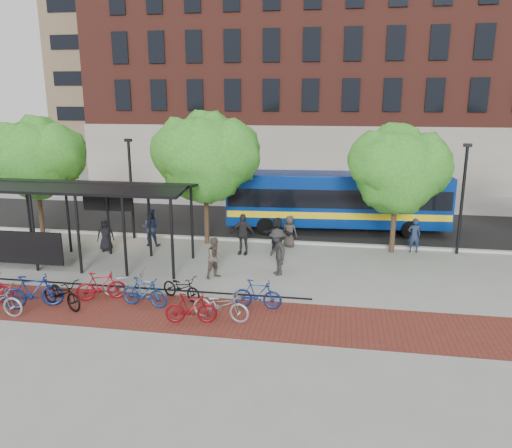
% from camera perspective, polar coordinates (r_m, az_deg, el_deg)
% --- Properties ---
extents(ground, '(160.00, 160.00, 0.00)m').
position_cam_1_polar(ground, '(21.49, -0.15, -5.05)').
color(ground, '#9E9E99').
rests_on(ground, ground).
extents(asphalt_street, '(160.00, 8.00, 0.01)m').
position_cam_1_polar(asphalt_street, '(29.08, 2.53, 0.11)').
color(asphalt_street, black).
rests_on(asphalt_street, ground).
extents(curb, '(160.00, 0.25, 0.12)m').
position_cam_1_polar(curb, '(25.24, 1.40, -1.96)').
color(curb, '#B7B7B2').
rests_on(curb, ground).
extents(brick_strip, '(24.00, 3.00, 0.01)m').
position_cam_1_polar(brick_strip, '(17.46, -9.60, -9.96)').
color(brick_strip, maroon).
rests_on(brick_strip, ground).
extents(bike_rack_rail, '(12.00, 0.05, 0.95)m').
position_cam_1_polar(bike_rack_rail, '(18.67, -12.50, -8.47)').
color(bike_rack_rail, black).
rests_on(bike_rack_rail, ground).
extents(building_brick, '(55.00, 14.00, 20.00)m').
position_cam_1_polar(building_brick, '(46.54, 18.57, 17.11)').
color(building_brick, brown).
rests_on(building_brick, ground).
extents(building_tower, '(22.00, 22.00, 30.00)m').
position_cam_1_polar(building_tower, '(63.56, -8.85, 21.23)').
color(building_tower, '#7A664C').
rests_on(building_tower, ground).
extents(bus_shelter, '(10.60, 3.07, 3.60)m').
position_cam_1_polar(bus_shelter, '(23.06, -20.74, 3.07)').
color(bus_shelter, black).
rests_on(bus_shelter, ground).
extents(tree_a, '(4.90, 4.00, 6.18)m').
position_cam_1_polar(tree_a, '(28.09, -23.77, 7.20)').
color(tree_a, '#382619').
rests_on(tree_a, ground).
extents(tree_b, '(5.15, 4.20, 6.47)m').
position_cam_1_polar(tree_b, '(24.33, -5.61, 7.95)').
color(tree_b, '#382619').
rests_on(tree_b, ground).
extents(tree_c, '(4.66, 3.80, 5.92)m').
position_cam_1_polar(tree_c, '(23.68, 16.05, 6.30)').
color(tree_c, '#382619').
rests_on(tree_c, ground).
extents(lamp_post_left, '(0.35, 0.20, 5.12)m').
position_cam_1_polar(lamp_post_left, '(26.17, -14.09, 4.24)').
color(lamp_post_left, black).
rests_on(lamp_post_left, ground).
extents(lamp_post_right, '(0.35, 0.20, 5.12)m').
position_cam_1_polar(lamp_post_right, '(24.62, 22.53, 2.96)').
color(lamp_post_right, black).
rests_on(lamp_post_right, ground).
extents(bus, '(11.89, 3.42, 3.17)m').
position_cam_1_polar(bus, '(27.36, 9.19, 2.93)').
color(bus, navy).
rests_on(bus, ground).
extents(bike_3, '(2.05, 1.35, 1.20)m').
position_cam_1_polar(bike_3, '(19.03, -24.13, -7.04)').
color(bike_3, navy).
rests_on(bike_3, ground).
extents(bike_4, '(2.10, 1.45, 1.05)m').
position_cam_1_polar(bike_4, '(18.70, -21.33, -7.38)').
color(bike_4, black).
rests_on(bike_4, ground).
extents(bike_5, '(1.79, 1.14, 1.04)m').
position_cam_1_polar(bike_5, '(18.94, -17.31, -6.76)').
color(bike_5, maroon).
rests_on(bike_5, ground).
extents(bike_6, '(2.06, 0.74, 1.08)m').
position_cam_1_polar(bike_6, '(18.87, -14.40, -6.58)').
color(bike_6, '#A0A0A2').
rests_on(bike_6, ground).
extents(bike_7, '(1.81, 0.74, 1.05)m').
position_cam_1_polar(bike_7, '(17.94, -12.64, -7.61)').
color(bike_7, navy).
rests_on(bike_7, ground).
extents(bike_8, '(1.83, 1.26, 0.91)m').
position_cam_1_polar(bike_8, '(18.34, -8.52, -7.17)').
color(bike_8, black).
rests_on(bike_8, ground).
extents(bike_9, '(1.73, 0.74, 1.01)m').
position_cam_1_polar(bike_9, '(16.46, -7.44, -9.52)').
color(bike_9, maroon).
rests_on(bike_9, ground).
extents(bike_10, '(2.07, 1.02, 1.04)m').
position_cam_1_polar(bike_10, '(16.57, -4.04, -9.20)').
color(bike_10, '#A2A2A4').
rests_on(bike_10, ground).
extents(bike_11, '(1.73, 0.56, 1.03)m').
position_cam_1_polar(bike_11, '(17.41, 0.19, -8.00)').
color(bike_11, navy).
rests_on(bike_11, ground).
extents(pedestrian_0, '(0.92, 0.78, 1.60)m').
position_cam_1_polar(pedestrian_0, '(24.70, -16.83, -1.16)').
color(pedestrian_0, black).
rests_on(pedestrian_0, ground).
extents(pedestrian_2, '(0.95, 0.77, 1.85)m').
position_cam_1_polar(pedestrian_2, '(24.99, -11.95, -0.38)').
color(pedestrian_2, '#1D2945').
rests_on(pedestrian_2, ground).
extents(pedestrian_4, '(1.18, 0.60, 1.93)m').
position_cam_1_polar(pedestrian_4, '(23.12, -1.53, -1.15)').
color(pedestrian_4, '#282828').
rests_on(pedestrian_4, ground).
extents(pedestrian_5, '(1.67, 0.76, 1.74)m').
position_cam_1_polar(pedestrian_5, '(23.27, 2.44, -1.30)').
color(pedestrian_5, black).
rests_on(pedestrian_5, ground).
extents(pedestrian_6, '(0.87, 0.70, 1.55)m').
position_cam_1_polar(pedestrian_6, '(24.34, 3.86, -0.85)').
color(pedestrian_6, '#39312D').
rests_on(pedestrian_6, ground).
extents(pedestrian_7, '(0.64, 0.45, 1.65)m').
position_cam_1_polar(pedestrian_7, '(24.57, 17.63, -1.24)').
color(pedestrian_7, '#1F2C48').
rests_on(pedestrian_7, ground).
extents(pedestrian_8, '(1.02, 1.04, 1.69)m').
position_cam_1_polar(pedestrian_8, '(20.17, -4.66, -3.88)').
color(pedestrian_8, brown).
rests_on(pedestrian_8, ground).
extents(pedestrian_9, '(1.25, 1.45, 1.95)m').
position_cam_1_polar(pedestrian_9, '(20.44, 2.47, -3.21)').
color(pedestrian_9, '#272727').
rests_on(pedestrian_9, ground).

